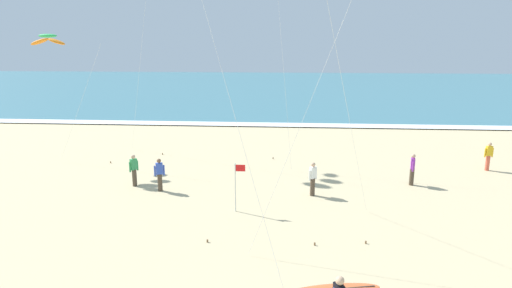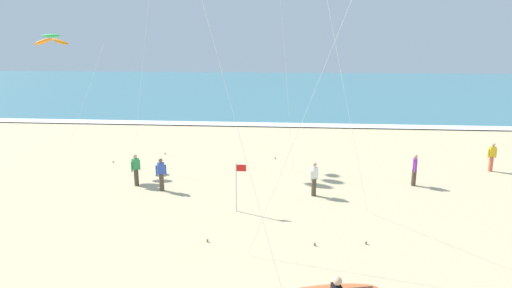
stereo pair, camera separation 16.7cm
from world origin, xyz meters
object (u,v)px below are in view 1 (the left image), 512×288
bystander_blue_top (160,175)px  bystander_yellow_top (488,156)px  kite_arc_emerald_close (48,40)px  bystander_purple_top (412,169)px  bystander_white_top (313,179)px  bystander_green_top (134,170)px  lifeguard_flag (237,183)px

bystander_blue_top → bystander_yellow_top: bearing=15.2°
kite_arc_emerald_close → bystander_purple_top: size_ratio=4.61×
bystander_purple_top → bystander_white_top: 5.31m
bystander_purple_top → bystander_yellow_top: (4.84, 2.85, 0.00)m
bystander_white_top → kite_arc_emerald_close: bearing=162.3°
kite_arc_emerald_close → bystander_yellow_top: (24.33, 0.08, -6.20)m
bystander_green_top → lifeguard_flag: 6.13m
bystander_purple_top → bystander_green_top: bearing=-175.1°
bystander_yellow_top → bystander_blue_top: (-17.02, -4.63, 0.00)m
kite_arc_emerald_close → lifeguard_flag: size_ratio=3.49×
kite_arc_emerald_close → bystander_yellow_top: 25.11m
bystander_yellow_top → bystander_blue_top: same height
lifeguard_flag → kite_arc_emerald_close: bearing=148.9°
bystander_purple_top → bystander_yellow_top: same height
kite_arc_emerald_close → bystander_yellow_top: kite_arc_emerald_close is taller
bystander_green_top → bystander_yellow_top: size_ratio=1.00×
bystander_purple_top → bystander_white_top: same height
lifeguard_flag → bystander_blue_top: bearing=150.2°
bystander_green_top → lifeguard_flag: bearing=-27.9°
bystander_white_top → lifeguard_flag: size_ratio=0.76×
bystander_yellow_top → bystander_white_top: bearing=-154.3°
bystander_green_top → bystander_blue_top: 1.58m
kite_arc_emerald_close → bystander_green_top: kite_arc_emerald_close is taller
bystander_green_top → lifeguard_flag: lifeguard_flag is taller
bystander_white_top → lifeguard_flag: lifeguard_flag is taller
lifeguard_flag → bystander_green_top: bearing=152.1°
bystander_green_top → bystander_yellow_top: same height
bystander_white_top → bystander_yellow_top: (9.82, 4.72, 0.00)m
kite_arc_emerald_close → lifeguard_flag: (11.25, -6.80, -5.75)m
bystander_white_top → bystander_yellow_top: bearing=25.7°
bystander_green_top → bystander_blue_top: size_ratio=1.00×
lifeguard_flag → bystander_yellow_top: bearing=27.8°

